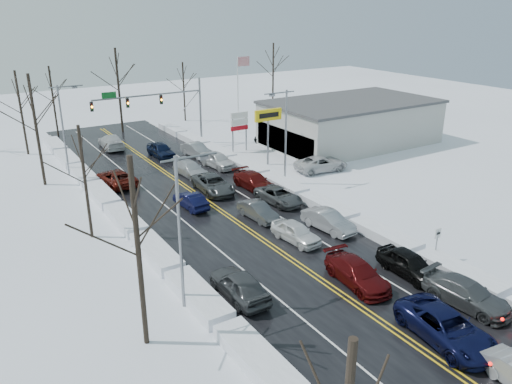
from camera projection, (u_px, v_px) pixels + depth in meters
ground at (269, 244)px, 36.09m from camera, size 160.00×160.00×0.00m
road_surface at (254, 234)px, 37.67m from camera, size 14.00×84.00×0.01m
snow_bank_left at (159, 260)px, 33.88m from camera, size 1.69×72.00×0.75m
snow_bank_right at (331, 213)px, 41.46m from camera, size 1.69×72.00×0.75m
traffic_signal_mast at (161, 103)px, 58.02m from camera, size 13.28×0.39×8.00m
tires_plus_sign at (268, 119)px, 52.21m from camera, size 3.20×0.34×6.00m
used_vehicles_sign at (239, 124)px, 57.56m from camera, size 2.20×0.22×4.65m
speed_limit_sign at (437, 238)px, 33.27m from camera, size 0.55×0.09×2.35m
flagpole at (239, 88)px, 65.29m from camera, size 1.87×1.20×10.00m
dealership_building at (350, 122)px, 61.34m from camera, size 20.40×12.40×5.30m
streetlight_ne at (284, 130)px, 46.26m from camera, size 3.20×0.25×9.00m
streetlight_sw at (183, 221)px, 26.91m from camera, size 3.20×0.25×9.00m
streetlight_nw at (64, 123)px, 49.07m from camera, size 3.20×0.25×9.00m
tree_left_b at (135, 218)px, 23.14m from camera, size 4.00×4.00×10.00m
tree_left_c at (82, 161)px, 35.09m from camera, size 3.40×3.40×8.50m
tree_left_d at (33, 109)px, 45.32m from camera, size 4.20×4.20×10.50m
tree_left_e at (19, 97)px, 55.26m from camera, size 3.80×3.80×9.50m
tree_far_b at (52, 88)px, 63.32m from camera, size 3.60×3.60×9.00m
tree_far_c at (117, 74)px, 65.23m from camera, size 4.40×4.40×11.00m
tree_far_d at (183, 80)px, 72.02m from camera, size 3.40×3.40×8.50m
tree_far_e at (273, 63)px, 79.89m from camera, size 4.20×4.20×10.50m
queued_car_2 at (444, 340)px, 25.77m from camera, size 3.32×6.00×1.59m
queued_car_3 at (356, 283)px, 31.00m from camera, size 2.58×5.30×1.49m
queued_car_4 at (296, 241)px, 36.52m from camera, size 2.15×4.42×1.45m
queued_car_5 at (258, 219)px, 40.34m from camera, size 1.72×4.21×1.36m
queued_car_6 at (214, 192)px, 46.11m from camera, size 2.88×5.66×1.53m
queued_car_7 at (191, 175)px, 50.50m from camera, size 2.39×5.01×1.41m
queued_car_8 at (162, 157)px, 56.50m from camera, size 2.04×4.88×1.65m
queued_car_11 at (465, 305)px, 28.80m from camera, size 2.62×5.36×1.50m
queued_car_12 at (408, 274)px, 32.02m from camera, size 2.03×4.69×1.58m
queued_car_13 at (328, 230)px, 38.36m from camera, size 2.09×4.72×1.51m
queued_car_14 at (278, 203)px, 43.54m from camera, size 2.65×5.03×1.35m
queued_car_15 at (254, 189)px, 46.82m from camera, size 2.32×5.29×1.51m
queued_car_16 at (218, 167)px, 53.03m from camera, size 2.47×4.98×1.63m
queued_car_17 at (197, 156)px, 56.74m from camera, size 2.19×4.79×1.52m
oncoming_car_0 at (191, 208)px, 42.49m from camera, size 1.69×4.17×1.35m
oncoming_car_1 at (117, 185)px, 47.78m from camera, size 3.14×5.64×1.49m
oncoming_car_2 at (112, 148)px, 59.96m from camera, size 2.75×5.85×1.65m
oncoming_car_3 at (240, 297)px, 29.60m from camera, size 1.99×4.86×1.65m
parked_car_0 at (321, 171)px, 51.88m from camera, size 5.91×3.25×1.57m
parked_car_1 at (311, 154)px, 57.70m from camera, size 1.99×4.63×1.33m
parked_car_2 at (269, 145)px, 61.39m from camera, size 2.27×4.60×1.51m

